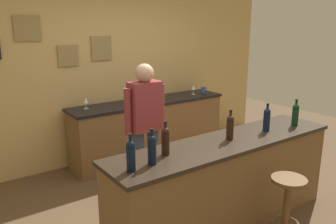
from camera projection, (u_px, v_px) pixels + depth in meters
ground_plane at (199, 207)px, 3.90m from camera, size 10.00×10.00×0.00m
back_wall at (113, 67)px, 5.13m from camera, size 6.00×0.09×2.80m
bar_counter at (225, 183)px, 3.47m from camera, size 2.59×0.60×0.92m
side_counter at (150, 129)px, 5.31m from camera, size 2.52×0.56×0.90m
bartender at (145, 124)px, 3.86m from camera, size 0.52×0.21×1.62m
bar_stool at (287, 200)px, 3.13m from camera, size 0.32×0.32×0.68m
wine_bottle_a at (131, 155)px, 2.62m from camera, size 0.07×0.07×0.31m
wine_bottle_b at (152, 148)px, 2.76m from camera, size 0.07×0.07×0.31m
wine_bottle_c at (166, 140)px, 2.96m from camera, size 0.07×0.07×0.31m
wine_bottle_d at (230, 126)px, 3.35m from camera, size 0.07×0.07×0.31m
wine_bottle_e at (267, 119)px, 3.62m from camera, size 0.07×0.07×0.31m
wine_bottle_f at (295, 114)px, 3.81m from camera, size 0.07×0.07×0.31m
wine_glass_a at (86, 101)px, 4.67m from camera, size 0.07×0.07×0.16m
wine_glass_b at (193, 88)px, 5.64m from camera, size 0.07×0.07×0.16m
coffee_mug at (203, 90)px, 5.80m from camera, size 0.12×0.08×0.09m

